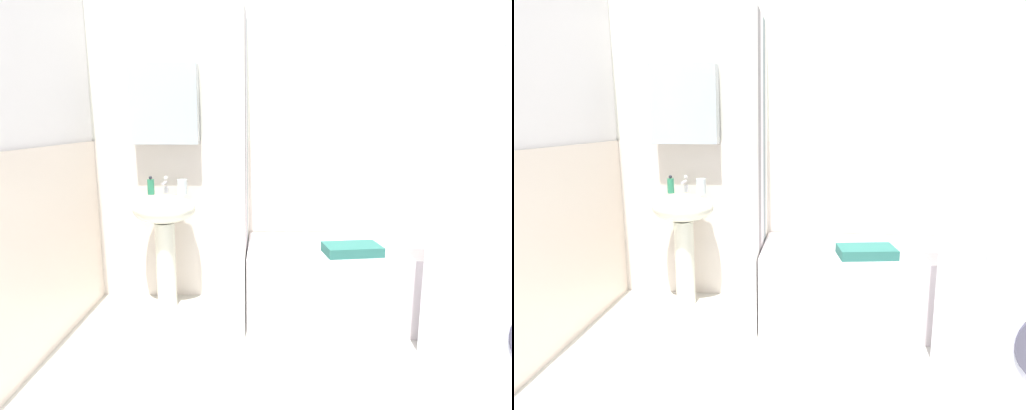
# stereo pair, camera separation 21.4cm
# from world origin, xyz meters

# --- Properties ---
(ground_plane) EXTENTS (4.80, 5.60, 0.04)m
(ground_plane) POSITION_xyz_m (0.00, 0.00, -0.02)
(ground_plane) COLOR silver
(wall_back_tiled) EXTENTS (3.60, 0.18, 2.40)m
(wall_back_tiled) POSITION_xyz_m (-0.06, 1.26, 1.14)
(wall_back_tiled) COLOR silver
(wall_back_tiled) RESTS_ON ground_plane
(wall_left_tiled) EXTENTS (0.07, 1.81, 2.40)m
(wall_left_tiled) POSITION_xyz_m (-1.57, 0.34, 1.12)
(wall_left_tiled) COLOR silver
(wall_left_tiled) RESTS_ON ground_plane
(sink) EXTENTS (0.44, 0.34, 0.83)m
(sink) POSITION_xyz_m (-0.99, 1.03, 0.61)
(sink) COLOR silver
(sink) RESTS_ON ground_plane
(faucet) EXTENTS (0.03, 0.12, 0.12)m
(faucet) POSITION_xyz_m (-0.99, 1.11, 0.89)
(faucet) COLOR silver
(faucet) RESTS_ON sink
(soap_dispenser) EXTENTS (0.05, 0.05, 0.13)m
(soap_dispenser) POSITION_xyz_m (-1.08, 1.07, 0.89)
(soap_dispenser) COLOR #2C8059
(soap_dispenser) RESTS_ON sink
(toothbrush_cup) EXTENTS (0.07, 0.07, 0.11)m
(toothbrush_cup) POSITION_xyz_m (-0.86, 1.07, 0.89)
(toothbrush_cup) COLOR silver
(toothbrush_cup) RESTS_ON sink
(bathtub) EXTENTS (1.56, 0.67, 0.52)m
(bathtub) POSITION_xyz_m (0.40, 0.88, 0.26)
(bathtub) COLOR white
(bathtub) RESTS_ON ground_plane
(shower_curtain) EXTENTS (0.01, 0.67, 2.00)m
(shower_curtain) POSITION_xyz_m (-0.40, 0.88, 1.00)
(shower_curtain) COLOR white
(shower_curtain) RESTS_ON ground_plane
(body_wash_bottle) EXTENTS (0.07, 0.07, 0.20)m
(body_wash_bottle) POSITION_xyz_m (1.08, 1.12, 0.61)
(body_wash_bottle) COLOR black
(body_wash_bottle) RESTS_ON bathtub
(shampoo_bottle) EXTENTS (0.05, 0.05, 0.22)m
(shampoo_bottle) POSITION_xyz_m (0.98, 1.12, 0.62)
(shampoo_bottle) COLOR white
(shampoo_bottle) RESTS_ON bathtub
(towel_folded) EXTENTS (0.38, 0.26, 0.06)m
(towel_folded) POSITION_xyz_m (0.28, 0.69, 0.55)
(towel_folded) COLOR #2B6B60
(towel_folded) RESTS_ON bathtub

